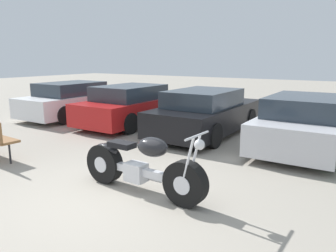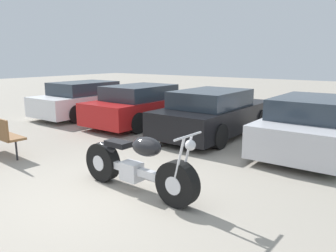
# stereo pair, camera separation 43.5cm
# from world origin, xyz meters

# --- Properties ---
(ground_plane) EXTENTS (60.00, 60.00, 0.00)m
(ground_plane) POSITION_xyz_m (0.00, 0.00, 0.00)
(ground_plane) COLOR gray
(motorcycle) EXTENTS (2.31, 0.62, 1.09)m
(motorcycle) POSITION_xyz_m (0.36, 0.55, 0.44)
(motorcycle) COLOR black
(motorcycle) RESTS_ON ground_plane
(parked_car_white) EXTENTS (1.82, 4.14, 1.26)m
(parked_car_white) POSITION_xyz_m (-5.83, 4.79, 0.60)
(parked_car_white) COLOR white
(parked_car_white) RESTS_ON ground_plane
(parked_car_red) EXTENTS (1.82, 4.14, 1.26)m
(parked_car_red) POSITION_xyz_m (-3.21, 4.88, 0.60)
(parked_car_red) COLOR red
(parked_car_red) RESTS_ON ground_plane
(parked_car_black) EXTENTS (1.82, 4.14, 1.26)m
(parked_car_black) POSITION_xyz_m (-0.58, 4.83, 0.60)
(parked_car_black) COLOR black
(parked_car_black) RESTS_ON ground_plane
(parked_car_silver) EXTENTS (1.82, 4.14, 1.26)m
(parked_car_silver) POSITION_xyz_m (2.04, 4.79, 0.60)
(parked_car_silver) COLOR #BCBCC1
(parked_car_silver) RESTS_ON ground_plane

